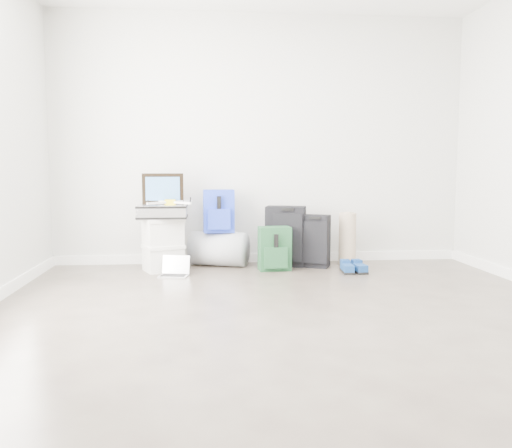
{
  "coord_description": "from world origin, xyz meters",
  "views": [
    {
      "loc": [
        -0.61,
        -3.45,
        1.05
      ],
      "look_at": [
        -0.1,
        1.9,
        0.49
      ],
      "focal_mm": 38.0,
      "sensor_mm": 36.0,
      "label": 1
    }
  ],
  "objects": [
    {
      "name": "boxes_stack",
      "position": [
        -1.04,
        2.06,
        0.27
      ],
      "size": [
        0.47,
        0.43,
        0.54
      ],
      "rotation": [
        0.0,
        0.0,
        0.4
      ],
      "color": "silver",
      "rests_on": "ground"
    },
    {
      "name": "briefcase",
      "position": [
        -1.04,
        2.06,
        0.61
      ],
      "size": [
        0.49,
        0.36,
        0.14
      ],
      "primitive_type": "cube",
      "rotation": [
        0.0,
        0.0,
        -0.01
      ],
      "color": "#B2B2B7",
      "rests_on": "boxes_stack"
    },
    {
      "name": "ground",
      "position": [
        0.0,
        0.0,
        0.0
      ],
      "size": [
        5.0,
        5.0,
        0.0
      ],
      "primitive_type": "plane",
      "color": "#3A302A",
      "rests_on": "ground"
    },
    {
      "name": "large_suitcase",
      "position": [
        0.25,
        2.23,
        0.32
      ],
      "size": [
        0.46,
        0.36,
        0.64
      ],
      "rotation": [
        0.0,
        0.0,
        -0.28
      ],
      "color": "black",
      "rests_on": "ground"
    },
    {
      "name": "laptop",
      "position": [
        -0.91,
        1.79,
        0.05
      ],
      "size": [
        0.31,
        0.25,
        0.19
      ],
      "rotation": [
        0.0,
        0.0,
        -0.22
      ],
      "color": "silver",
      "rests_on": "ground"
    },
    {
      "name": "blue_backpack",
      "position": [
        -0.46,
        2.27,
        0.58
      ],
      "size": [
        0.33,
        0.25,
        0.45
      ],
      "rotation": [
        0.0,
        0.0,
        0.04
      ],
      "color": "#1A29AA",
      "rests_on": "duffel_bag"
    },
    {
      "name": "shoes",
      "position": [
        0.86,
        1.79,
        0.04
      ],
      "size": [
        0.24,
        0.28,
        0.09
      ],
      "rotation": [
        0.0,
        0.0,
        0.01
      ],
      "color": "black",
      "rests_on": "ground"
    },
    {
      "name": "painting",
      "position": [
        -1.04,
        2.16,
        0.83
      ],
      "size": [
        0.42,
        0.04,
        0.31
      ],
      "rotation": [
        0.0,
        0.0,
        0.03
      ],
      "color": "black",
      "rests_on": "briefcase"
    },
    {
      "name": "duffel_bag",
      "position": [
        -0.46,
        2.3,
        0.18
      ],
      "size": [
        0.68,
        0.55,
        0.37
      ],
      "primitive_type": "cylinder",
      "rotation": [
        0.0,
        1.57,
        -0.35
      ],
      "color": "#9D9FA5",
      "rests_on": "ground"
    },
    {
      "name": "green_backpack",
      "position": [
        0.1,
        1.99,
        0.22
      ],
      "size": [
        0.33,
        0.26,
        0.45
      ],
      "rotation": [
        0.0,
        0.0,
        0.08
      ],
      "color": "#163E1E",
      "rests_on": "ground"
    },
    {
      "name": "drone",
      "position": [
        -0.96,
        2.04,
        0.7
      ],
      "size": [
        0.44,
        0.44,
        0.05
      ],
      "rotation": [
        0.0,
        0.0,
        0.02
      ],
      "color": "gold",
      "rests_on": "briefcase"
    },
    {
      "name": "carry_on",
      "position": [
        0.52,
        2.14,
        0.28
      ],
      "size": [
        0.4,
        0.35,
        0.55
      ],
      "rotation": [
        0.0,
        0.0,
        -0.43
      ],
      "color": "black",
      "rests_on": "ground"
    },
    {
      "name": "rolled_rug",
      "position": [
        0.92,
        2.23,
        0.28
      ],
      "size": [
        0.18,
        0.18,
        0.56
      ],
      "primitive_type": "cylinder",
      "color": "tan",
      "rests_on": "ground"
    },
    {
      "name": "room_envelope",
      "position": [
        0.0,
        0.02,
        1.72
      ],
      "size": [
        4.52,
        5.02,
        2.71
      ],
      "color": "beige",
      "rests_on": "ground"
    }
  ]
}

